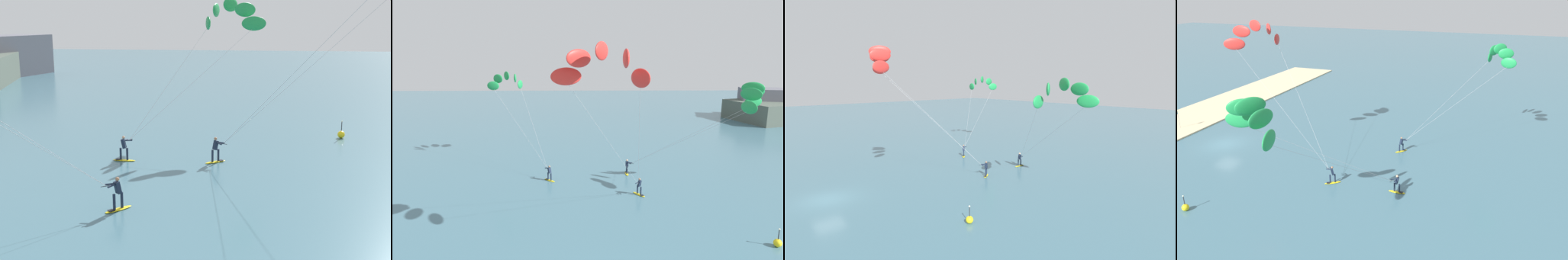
{
  "view_description": "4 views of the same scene",
  "coord_description": "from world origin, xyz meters",
  "views": [
    {
      "loc": [
        -27.31,
        12.66,
        9.14
      ],
      "look_at": [
        0.25,
        16.21,
        2.97
      ],
      "focal_mm": 46.58,
      "sensor_mm": 36.0,
      "label": 1
    },
    {
      "loc": [
        -1.38,
        -14.2,
        12.78
      ],
      "look_at": [
        -0.7,
        20.43,
        5.28
      ],
      "focal_mm": 30.58,
      "sensor_mm": 36.0,
      "label": 2
    },
    {
      "loc": [
        29.72,
        -8.21,
        10.49
      ],
      "look_at": [
        0.78,
        17.47,
        4.57
      ],
      "focal_mm": 29.95,
      "sensor_mm": 36.0,
      "label": 3
    },
    {
      "loc": [
        31.43,
        29.13,
        16.77
      ],
      "look_at": [
        2.54,
        18.7,
        5.05
      ],
      "focal_mm": 34.75,
      "sensor_mm": 36.0,
      "label": 4
    }
  ],
  "objects": [
    {
      "name": "kitesurfer_far_out",
      "position": [
        13.53,
        15.4,
        9.1
      ],
      "size": [
        12.51,
        9.81,
        10.72
      ],
      "color": "yellow",
      "rests_on": "ground"
    },
    {
      "name": "marker_buoy",
      "position": [
        12.15,
        6.32,
        0.3
      ],
      "size": [
        0.56,
        0.56,
        1.38
      ],
      "color": "yellow",
      "rests_on": "ground"
    }
  ]
}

